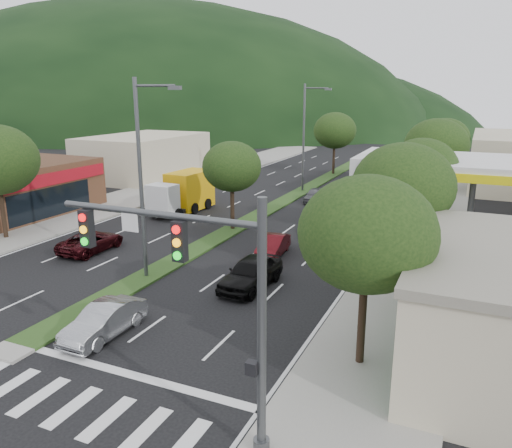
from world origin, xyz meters
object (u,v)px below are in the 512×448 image
at_px(tree_med_far, 335,131).
at_px(car_queue_f, 376,175).
at_px(suv_maroon, 91,242).
at_px(traffic_signal, 205,283).
at_px(tree_r_c, 422,169).
at_px(sedan_silver, 104,321).
at_px(streetlight_mid, 306,133).
at_px(car_queue_a, 251,273).
at_px(car_queue_c, 273,246).
at_px(tree_r_e, 445,139).
at_px(streetlight_near, 144,171).
at_px(tree_r_d, 436,146).
at_px(car_queue_b, 334,228).
at_px(car_queue_e, 315,195).
at_px(motorhome, 376,172).
at_px(box_truck, 184,193).
at_px(tree_med_near, 232,167).
at_px(tree_r_a, 367,234).
at_px(tree_r_b, 403,186).
at_px(car_queue_d, 354,211).

height_order(tree_med_far, car_queue_f, tree_med_far).
bearing_deg(suv_maroon, traffic_signal, 140.80).
height_order(tree_r_c, sedan_silver, tree_r_c).
bearing_deg(streetlight_mid, traffic_signal, -75.67).
relative_size(car_queue_a, car_queue_c, 1.24).
xyz_separation_m(tree_med_far, streetlight_mid, (0.21, -11.00, 0.58)).
xyz_separation_m(tree_r_e, streetlight_near, (-11.79, -32.00, 0.69)).
distance_m(tree_r_e, car_queue_a, 31.93).
xyz_separation_m(tree_r_d, car_queue_b, (-5.08, -10.99, -4.51)).
xyz_separation_m(car_queue_e, motorhome, (4.05, 5.85, 1.43)).
bearing_deg(tree_r_c, suv_maroon, -151.17).
distance_m(traffic_signal, box_truck, 27.51).
bearing_deg(box_truck, tree_med_far, -101.37).
bearing_deg(motorhome, streetlight_near, -103.99).
height_order(car_queue_a, car_queue_c, car_queue_a).
height_order(traffic_signal, car_queue_a, traffic_signal).
relative_size(tree_med_far, car_queue_c, 1.93).
relative_size(tree_med_near, sedan_silver, 1.54).
height_order(tree_med_far, car_queue_a, tree_med_far).
height_order(tree_r_a, tree_r_e, tree_r_e).
bearing_deg(tree_r_b, traffic_signal, -102.37).
relative_size(tree_r_b, tree_med_far, 1.00).
height_order(suv_maroon, car_queue_d, car_queue_d).
distance_m(tree_med_far, box_truck, 23.69).
xyz_separation_m(tree_r_c, suv_maroon, (-17.64, -9.71, -4.14)).
bearing_deg(tree_r_b, car_queue_e, 119.19).
height_order(tree_r_d, car_queue_e, tree_r_d).
bearing_deg(streetlight_mid, tree_r_e, 30.69).
relative_size(traffic_signal, tree_r_a, 1.06).
height_order(tree_med_near, tree_med_far, tree_med_far).
bearing_deg(car_queue_f, tree_med_near, -95.82).
bearing_deg(suv_maroon, tree_r_d, -132.14).
relative_size(tree_r_e, streetlight_mid, 0.67).
relative_size(tree_r_e, tree_med_near, 1.11).
bearing_deg(car_queue_f, car_queue_d, -77.35).
relative_size(tree_r_a, tree_r_e, 0.99).
xyz_separation_m(streetlight_mid, sedan_silver, (2.12, -30.93, -4.94)).
xyz_separation_m(car_queue_c, motorhome, (1.90, 20.85, 1.44)).
bearing_deg(tree_r_b, streetlight_mid, 119.32).
bearing_deg(car_queue_d, box_truck, -172.56).
distance_m(car_queue_c, car_queue_f, 27.49).
bearing_deg(tree_r_e, car_queue_e, -130.86).
relative_size(tree_med_near, streetlight_near, 0.60).
distance_m(sedan_silver, car_queue_f, 39.54).
relative_size(tree_r_d, car_queue_d, 1.37).
bearing_deg(car_queue_e, tree_med_far, 96.42).
relative_size(tree_r_b, car_queue_e, 1.98).
bearing_deg(car_queue_b, streetlight_near, -118.81).
relative_size(traffic_signal, streetlight_mid, 0.70).
relative_size(tree_r_d, motorhome, 0.72).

